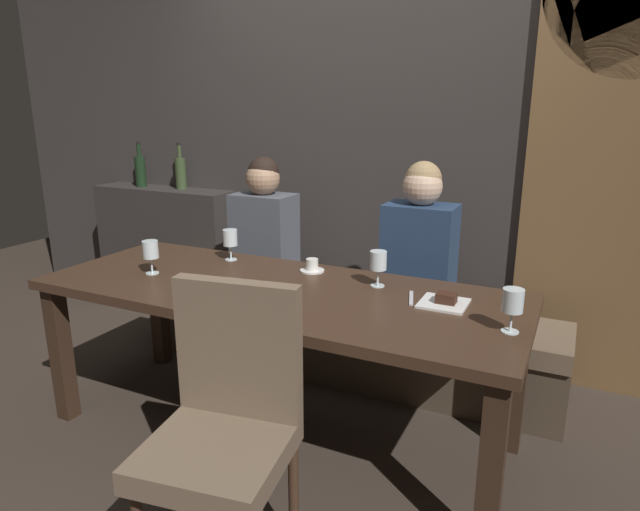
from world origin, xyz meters
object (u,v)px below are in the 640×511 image
diner_bearded (420,244)px  wine_bottle_pale_label (181,172)px  wine_glass_center_back (378,261)px  chair_near_side (226,413)px  diner_redhead (264,227)px  dessert_plate (444,301)px  wine_glass_end_right (151,251)px  wine_glass_center_front (513,303)px  wine_bottle_dark_red (140,170)px  dining_table (276,305)px  banquette_bench (338,335)px  espresso_cup (312,266)px  wine_glass_near_right (230,238)px  fork_on_table (411,298)px

diner_bearded → wine_bottle_pale_label: wine_bottle_pale_label is taller
diner_bearded → wine_glass_center_back: (-0.06, -0.46, 0.02)m
chair_near_side → diner_redhead: bearing=116.8°
wine_bottle_pale_label → dessert_plate: bearing=-24.1°
wine_glass_end_right → wine_glass_center_front: size_ratio=1.00×
wine_bottle_dark_red → wine_bottle_pale_label: bearing=6.6°
dining_table → banquette_bench: (0.00, 0.70, -0.42)m
banquette_bench → diner_bearded: diner_bearded is taller
diner_redhead → diner_bearded: bearing=-2.1°
wine_bottle_pale_label → wine_glass_center_front: size_ratio=1.99×
diner_redhead → espresso_cup: size_ratio=6.62×
diner_redhead → espresso_cup: bearing=-38.6°
wine_glass_end_right → diner_redhead: bearing=79.4°
chair_near_side → dessert_plate: chair_near_side is taller
wine_glass_end_right → wine_glass_near_right: 0.42m
espresso_cup → banquette_bench: bearing=95.5°
chair_near_side → wine_glass_center_front: chair_near_side is taller
dessert_plate → wine_bottle_dark_red: bearing=159.6°
diner_bearded → wine_bottle_pale_label: (-1.87, 0.39, 0.24)m
dining_table → chair_near_side: size_ratio=2.24×
wine_bottle_dark_red → wine_glass_end_right: 1.58m
wine_bottle_dark_red → wine_glass_center_front: wine_bottle_dark_red is taller
wine_glass_center_front → espresso_cup: size_ratio=1.37×
diner_redhead → wine_glass_end_right: 0.81m
espresso_cup → wine_glass_end_right: bearing=-151.4°
diner_redhead → fork_on_table: size_ratio=4.67×
wine_bottle_dark_red → wine_glass_end_right: (1.10, -1.11, -0.22)m
wine_glass_end_right → wine_glass_center_back: (1.05, 0.30, 0.00)m
wine_bottle_pale_label → espresso_cup: 1.67m
wine_glass_near_right → wine_bottle_pale_label: bearing=140.8°
banquette_bench → wine_bottle_pale_label: bearing=165.2°
diner_bearded → wine_glass_center_front: diner_bearded is taller
dining_table → wine_glass_center_back: bearing=27.7°
dining_table → wine_glass_center_back: size_ratio=13.41×
banquette_bench → wine_glass_end_right: wine_glass_end_right is taller
diner_bearded → wine_glass_end_right: diner_bearded is taller
diner_bearded → wine_glass_center_front: 0.93m
diner_redhead → wine_glass_center_back: size_ratio=4.84×
diner_redhead → wine_bottle_pale_label: 1.00m
wine_bottle_pale_label → wine_glass_near_right: (0.96, -0.78, -0.21)m
wine_glass_end_right → espresso_cup: 0.78m
chair_near_side → dessert_plate: (0.51, 0.83, 0.20)m
espresso_cup → wine_bottle_pale_label: bearing=151.5°
wine_glass_near_right → espresso_cup: size_ratio=1.37×
wine_glass_center_back → wine_glass_center_front: 0.67m
wine_glass_center_back → wine_bottle_pale_label: bearing=154.7°
diner_redhead → wine_glass_center_back: (0.90, -0.50, 0.03)m
wine_bottle_dark_red → espresso_cup: (1.78, -0.74, -0.30)m
chair_near_side → wine_glass_end_right: bearing=143.9°
banquette_bench → wine_bottle_pale_label: (-1.40, 0.37, 0.84)m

